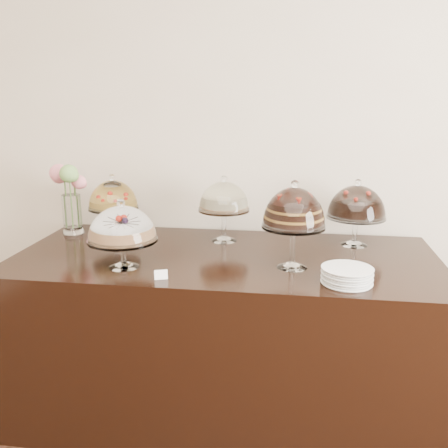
# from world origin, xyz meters

# --- Properties ---
(wall_back) EXTENTS (5.00, 0.04, 3.00)m
(wall_back) POSITION_xyz_m (0.00, 3.00, 1.50)
(wall_back) COLOR beige
(wall_back) RESTS_ON ground
(display_counter) EXTENTS (2.20, 1.00, 0.90)m
(display_counter) POSITION_xyz_m (-0.30, 2.45, 0.45)
(display_counter) COLOR black
(display_counter) RESTS_ON ground
(cake_stand_sugar_sponge) EXTENTS (0.34, 0.34, 0.34)m
(cake_stand_sugar_sponge) POSITION_xyz_m (-0.77, 2.19, 1.10)
(cake_stand_sugar_sponge) COLOR white
(cake_stand_sugar_sponge) RESTS_ON display_counter
(cake_stand_choco_layer) EXTENTS (0.31, 0.31, 0.43)m
(cake_stand_choco_layer) POSITION_xyz_m (0.04, 2.30, 1.18)
(cake_stand_choco_layer) COLOR white
(cake_stand_choco_layer) RESTS_ON display_counter
(cake_stand_cheesecake) EXTENTS (0.29, 0.29, 0.38)m
(cake_stand_cheesecake) POSITION_xyz_m (-0.35, 2.71, 1.14)
(cake_stand_cheesecake) COLOR white
(cake_stand_cheesecake) RESTS_ON display_counter
(cake_stand_dark_choco) EXTENTS (0.33, 0.33, 0.37)m
(cake_stand_dark_choco) POSITION_xyz_m (0.38, 2.73, 1.13)
(cake_stand_dark_choco) COLOR white
(cake_stand_dark_choco) RESTS_ON display_counter
(cake_stand_fruit_tart) EXTENTS (0.29, 0.29, 0.37)m
(cake_stand_fruit_tart) POSITION_xyz_m (-1.01, 2.72, 1.13)
(cake_stand_fruit_tart) COLOR white
(cake_stand_fruit_tart) RESTS_ON display_counter
(flower_vase) EXTENTS (0.24, 0.27, 0.43)m
(flower_vase) POSITION_xyz_m (-1.29, 2.74, 1.16)
(flower_vase) COLOR white
(flower_vase) RESTS_ON display_counter
(plate_stack) EXTENTS (0.22, 0.22, 0.07)m
(plate_stack) POSITION_xyz_m (0.29, 2.12, 0.94)
(plate_stack) COLOR silver
(plate_stack) RESTS_ON display_counter
(price_card_left) EXTENTS (0.06, 0.03, 0.04)m
(price_card_left) POSITION_xyz_m (-0.54, 2.05, 0.92)
(price_card_left) COLOR white
(price_card_left) RESTS_ON display_counter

